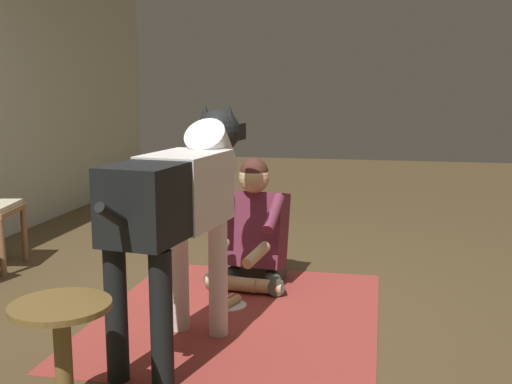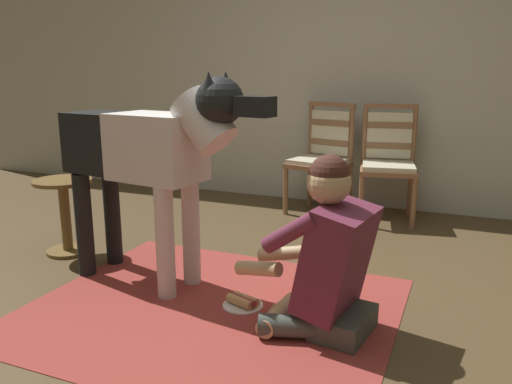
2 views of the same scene
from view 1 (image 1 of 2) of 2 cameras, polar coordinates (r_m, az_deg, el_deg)
ground_plane at (r=3.96m, az=-2.53°, el=-10.47°), size 16.04×16.04×0.00m
area_rug at (r=3.82m, az=-1.59°, el=-11.19°), size 1.93×1.64×0.01m
person_sitting_on_floor at (r=4.30m, az=-0.16°, el=-3.75°), size 0.71×0.57×0.88m
large_dog at (r=3.20m, az=-6.91°, el=-0.54°), size 1.54×0.45×1.26m
hot_dog_on_plate at (r=3.96m, az=-2.53°, el=-10.05°), size 0.22×0.22×0.06m
round_side_table at (r=2.66m, az=-17.23°, el=-14.06°), size 0.40×0.40×0.53m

